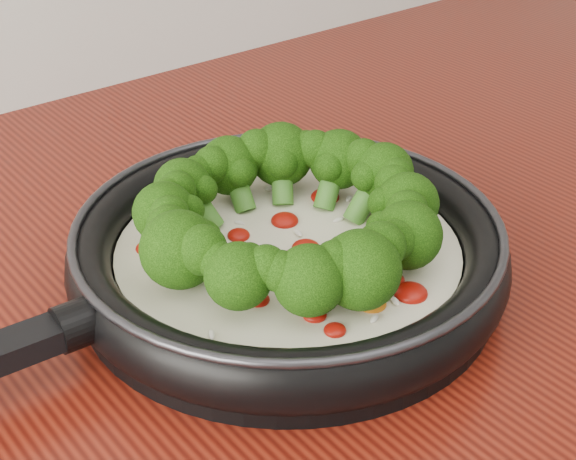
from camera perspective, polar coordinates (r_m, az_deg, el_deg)
skillet at (r=0.66m, az=-0.12°, el=-0.98°), size 0.54×0.36×0.10m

